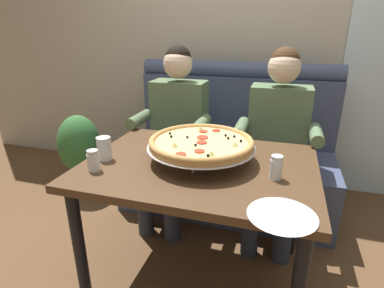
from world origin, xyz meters
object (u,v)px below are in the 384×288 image
diner_left (175,126)px  pizza (201,143)px  patio_chair (382,119)px  plate_near_left (282,214)px  drinking_glass (104,150)px  diner_right (277,135)px  potted_plant (80,150)px  booth_bench (229,157)px  shaker_oregano (276,169)px  shaker_pepper_flakes (94,162)px  dining_table (199,179)px

diner_left → pizza: 0.72m
patio_chair → plate_near_left: bearing=-111.3°
plate_near_left → drinking_glass: drinking_glass is taller
diner_right → patio_chair: size_ratio=1.48×
diner_right → potted_plant: 1.67m
booth_bench → pizza: 0.97m
diner_right → drinking_glass: bearing=-139.3°
booth_bench → shaker_oregano: (0.38, -0.97, 0.38)m
booth_bench → diner_right: bearing=-36.1°
patio_chair → potted_plant: 2.94m
shaker_pepper_flakes → patio_chair: size_ratio=0.12×
dining_table → plate_near_left: (0.42, -0.38, 0.10)m
shaker_pepper_flakes → booth_bench: bearing=67.7°
pizza → shaker_pepper_flakes: pizza is taller
diner_left → patio_chair: 2.21m
shaker_pepper_flakes → plate_near_left: (0.89, -0.14, -0.03)m
dining_table → potted_plant: bearing=151.4°
shaker_oregano → patio_chair: 2.32m
drinking_glass → plate_near_left: bearing=-16.9°
drinking_glass → booth_bench: bearing=63.9°
booth_bench → dining_table: size_ratio=1.38×
diner_right → potted_plant: size_ratio=1.82×
patio_chair → shaker_oregano: bearing=-115.0°
drinking_glass → shaker_oregano: bearing=2.0°
shaker_oregano → drinking_glass: 0.87m
dining_table → potted_plant: size_ratio=1.68×
diner_right → drinking_glass: 1.13m
booth_bench → patio_chair: size_ratio=1.89×
shaker_oregano → plate_near_left: (0.04, -0.31, -0.04)m
diner_left → drinking_glass: bearing=-99.7°
diner_right → potted_plant: (-1.63, 0.05, -0.32)m
pizza → plate_near_left: 0.59m
shaker_oregano → plate_near_left: 0.31m
plate_near_left → potted_plant: plate_near_left is taller
dining_table → patio_chair: patio_chair is taller
patio_chair → shaker_pepper_flakes: bearing=-128.9°
dining_table → diner_left: 0.74m
shaker_pepper_flakes → plate_near_left: 0.90m
dining_table → pizza: (0.00, 0.03, 0.19)m
diner_left → shaker_pepper_flakes: bearing=-96.6°
booth_bench → pizza: bearing=-89.9°
diner_right → plate_near_left: (0.06, -1.01, 0.03)m
plate_near_left → patio_chair: patio_chair is taller
shaker_oregano → potted_plant: bearing=155.3°
dining_table → diner_left: diner_left is taller
dining_table → diner_left: bearing=119.8°
booth_bench → dining_table: (0.00, -0.90, 0.24)m
shaker_pepper_flakes → shaker_oregano: bearing=11.1°
booth_bench → diner_left: diner_left is taller
shaker_pepper_flakes → potted_plant: shaker_pepper_flakes is taller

